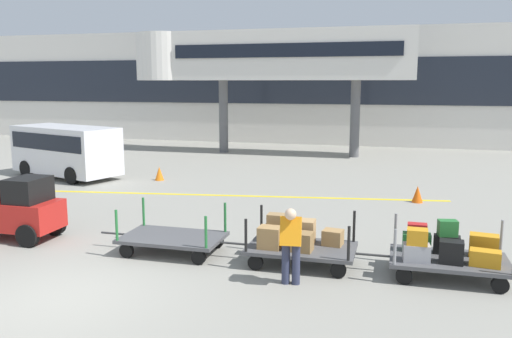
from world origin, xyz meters
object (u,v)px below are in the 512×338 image
baggage_cart_lead (173,238)px  baggage_handler (291,242)px  safety_cone_near (159,173)px  baggage_cart_middle (296,240)px  baggage_cart_tail (448,252)px  safety_cone_far (417,194)px  baggage_tug (18,210)px  shuttle_van (66,147)px

baggage_cart_lead → baggage_handler: (3.02, -1.22, 0.52)m
baggage_handler → safety_cone_near: bearing=127.6°
baggage_cart_middle → baggage_cart_tail: baggage_cart_tail is taller
baggage_handler → safety_cone_far: (2.60, 8.06, -0.59)m
baggage_tug → baggage_cart_tail: 10.14m
baggage_tug → baggage_cart_middle: (7.04, 0.05, -0.24)m
shuttle_van → baggage_cart_middle: bearing=-35.1°
baggage_handler → shuttle_van: bearing=141.1°
baggage_cart_middle → baggage_cart_tail: size_ratio=1.00×
safety_cone_near → safety_cone_far: (9.88, -1.39, 0.00)m
baggage_tug → baggage_cart_tail: (10.13, 0.02, -0.22)m
baggage_cart_middle → baggage_cart_lead: bearing=-179.1°
baggage_tug → baggage_handler: baggage_tug is taller
baggage_tug → baggage_cart_middle: bearing=0.4°
baggage_cart_middle → safety_cone_far: bearing=68.0°
safety_cone_near → baggage_tug: bearing=-89.3°
shuttle_van → safety_cone_far: size_ratio=9.37×
baggage_cart_tail → baggage_cart_middle: bearing=179.5°
baggage_cart_tail → shuttle_van: shuttle_van is taller
safety_cone_near → shuttle_van: bearing=-175.2°
baggage_handler → safety_cone_near: baggage_handler is taller
baggage_handler → safety_cone_far: size_ratio=2.84×
shuttle_van → safety_cone_far: shuttle_van is taller
baggage_cart_middle → safety_cone_far: size_ratio=5.46×
baggage_tug → safety_cone_near: size_ratio=3.82×
baggage_cart_lead → shuttle_van: bearing=136.4°
baggage_handler → shuttle_van: 14.52m
baggage_tug → shuttle_van: size_ratio=0.41×
baggage_cart_lead → baggage_handler: bearing=-22.0°
baggage_cart_lead → baggage_cart_tail: bearing=0.2°
baggage_cart_lead → baggage_handler: size_ratio=1.92×
baggage_cart_tail → baggage_cart_lead: bearing=-179.8°
baggage_handler → baggage_cart_lead: bearing=158.0°
baggage_cart_middle → shuttle_van: size_ratio=0.58×
baggage_tug → safety_cone_near: baggage_tug is taller
baggage_cart_middle → baggage_handler: bearing=-83.7°
baggage_tug → baggage_cart_tail: baggage_tug is taller
baggage_cart_middle → baggage_cart_tail: 3.10m
baggage_tug → safety_cone_near: bearing=90.7°
safety_cone_near → baggage_cart_lead: bearing=-62.6°
baggage_handler → baggage_tug: bearing=170.4°
baggage_tug → baggage_cart_lead: size_ratio=0.70×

